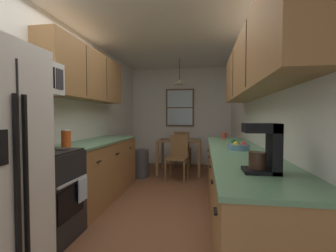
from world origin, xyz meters
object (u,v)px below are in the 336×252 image
at_px(stove_range, 42,195).
at_px(fruit_bowl, 239,146).
at_px(coffee_maker, 266,147).
at_px(storage_canister, 66,138).
at_px(dining_table, 179,145).
at_px(trash_bin, 140,163).
at_px(mug_by_coffeemaker, 232,143).
at_px(mug_spare, 224,135).
at_px(dining_chair_near, 178,155).
at_px(microwave_over_range, 29,76).
at_px(table_serving_bowl, 177,138).
at_px(dining_chair_far, 182,148).

xyz_separation_m(stove_range, fruit_bowl, (1.99, 0.55, 0.47)).
relative_size(stove_range, coffee_maker, 3.42).
xyz_separation_m(storage_canister, fruit_bowl, (2.00, 0.11, -0.07)).
bearing_deg(stove_range, dining_table, 70.77).
bearing_deg(trash_bin, mug_by_coffeemaker, -47.09).
height_order(coffee_maker, mug_spare, coffee_maker).
distance_m(coffee_maker, fruit_bowl, 1.08).
bearing_deg(dining_chair_near, trash_bin, 172.82).
bearing_deg(storage_canister, microwave_over_range, -103.81).
bearing_deg(table_serving_bowl, mug_by_coffeemaker, -67.93).
relative_size(stove_range, table_serving_bowl, 5.53).
bearing_deg(mug_by_coffeemaker, mug_spare, 90.20).
relative_size(storage_canister, mug_spare, 1.98).
xyz_separation_m(dining_chair_far, coffee_maker, (0.93, -4.15, 0.57)).
height_order(dining_chair_near, storage_canister, storage_canister).
distance_m(stove_range, dining_table, 3.25).
bearing_deg(table_serving_bowl, trash_bin, -143.47).
relative_size(microwave_over_range, dining_chair_far, 0.68).
height_order(microwave_over_range, table_serving_bowl, microwave_over_range).
relative_size(trash_bin, mug_spare, 5.33).
bearing_deg(fruit_bowl, mug_by_coffeemaker, 98.14).
height_order(dining_chair_near, mug_spare, mug_spare).
xyz_separation_m(stove_range, dining_table, (1.07, 3.07, 0.16)).
bearing_deg(fruit_bowl, table_serving_bowl, 110.73).
relative_size(trash_bin, table_serving_bowl, 2.91).
relative_size(microwave_over_range, dining_table, 0.66).
relative_size(dining_chair_near, mug_spare, 8.27).
height_order(stove_range, coffee_maker, coffee_maker).
distance_m(stove_range, coffee_maker, 2.16).
bearing_deg(mug_by_coffeemaker, table_serving_bowl, 112.07).
bearing_deg(microwave_over_range, storage_canister, 76.19).
xyz_separation_m(mug_by_coffeemaker, mug_spare, (-0.00, 1.11, 0.00)).
bearing_deg(stove_range, mug_by_coffeemaker, 22.69).
bearing_deg(table_serving_bowl, fruit_bowl, -69.27).
xyz_separation_m(dining_table, dining_chair_near, (0.03, -0.57, -0.13)).
xyz_separation_m(storage_canister, coffee_maker, (2.01, -0.96, 0.06)).
bearing_deg(stove_range, table_serving_bowl, 72.07).
xyz_separation_m(stove_range, mug_by_coffeemaker, (1.95, 0.82, 0.47)).
bearing_deg(coffee_maker, mug_spare, 91.40).
relative_size(stove_range, mug_by_coffeemaker, 9.36).
bearing_deg(mug_spare, mug_by_coffeemaker, -89.80).
xyz_separation_m(dining_table, coffee_maker, (0.94, -3.59, 0.44)).
xyz_separation_m(stove_range, storage_canister, (-0.01, 0.44, 0.54)).
height_order(coffee_maker, fruit_bowl, coffee_maker).
relative_size(stove_range, storage_canister, 5.11).
xyz_separation_m(dining_table, mug_by_coffeemaker, (0.88, -2.25, 0.32)).
relative_size(coffee_maker, mug_spare, 2.95).
relative_size(mug_spare, table_serving_bowl, 0.55).
xyz_separation_m(trash_bin, coffee_maker, (1.71, -3.12, 0.78)).
distance_m(dining_chair_far, mug_spare, 1.97).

